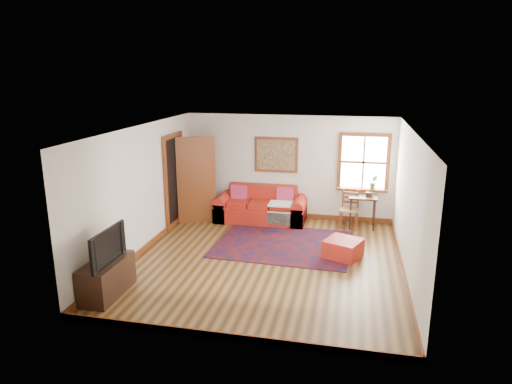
% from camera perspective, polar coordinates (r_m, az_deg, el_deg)
% --- Properties ---
extents(ground, '(5.50, 5.50, 0.00)m').
position_cam_1_polar(ground, '(8.78, 1.34, -8.56)').
color(ground, '#3F2711').
rests_on(ground, ground).
extents(room_envelope, '(5.04, 5.54, 2.52)m').
position_cam_1_polar(room_envelope, '(8.28, 1.43, 2.03)').
color(room_envelope, silver).
rests_on(room_envelope, ground).
extents(window, '(1.18, 0.20, 1.38)m').
position_cam_1_polar(window, '(10.85, 13.41, 2.89)').
color(window, white).
rests_on(window, ground).
extents(doorway, '(0.89, 1.08, 2.14)m').
position_cam_1_polar(doorway, '(10.66, -8.52, 1.58)').
color(doorway, black).
rests_on(doorway, ground).
extents(framed_artwork, '(1.05, 0.07, 0.85)m').
position_cam_1_polar(framed_artwork, '(10.95, 2.52, 4.66)').
color(framed_artwork, brown).
rests_on(framed_artwork, ground).
extents(persian_rug, '(2.83, 2.30, 0.02)m').
position_cam_1_polar(persian_rug, '(9.57, 3.45, -6.48)').
color(persian_rug, '#510F0B').
rests_on(persian_rug, ground).
extents(red_leather_sofa, '(2.14, 0.88, 0.84)m').
position_cam_1_polar(red_leather_sofa, '(10.94, 0.64, -2.20)').
color(red_leather_sofa, '#AC2116').
rests_on(red_leather_sofa, ground).
extents(red_ottoman, '(0.82, 0.82, 0.36)m').
position_cam_1_polar(red_ottoman, '(9.01, 10.83, -6.96)').
color(red_ottoman, '#AC2116').
rests_on(red_ottoman, ground).
extents(side_table, '(0.62, 0.47, 0.75)m').
position_cam_1_polar(side_table, '(10.64, 13.21, -1.17)').
color(side_table, black).
rests_on(side_table, ground).
extents(ladder_back_chair, '(0.45, 0.43, 0.87)m').
position_cam_1_polar(ladder_back_chair, '(10.66, 11.60, -1.92)').
color(ladder_back_chair, tan).
rests_on(ladder_back_chair, ground).
extents(media_cabinet, '(0.48, 1.06, 0.58)m').
position_cam_1_polar(media_cabinet, '(7.79, -18.16, -10.18)').
color(media_cabinet, black).
rests_on(media_cabinet, ground).
extents(television, '(0.13, 0.99, 0.57)m').
position_cam_1_polar(television, '(7.50, -18.65, -6.43)').
color(television, black).
rests_on(television, media_cabinet).
extents(candle_hurricane, '(0.12, 0.12, 0.18)m').
position_cam_1_polar(candle_hurricane, '(7.98, -16.44, -6.49)').
color(candle_hurricane, silver).
rests_on(candle_hurricane, media_cabinet).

